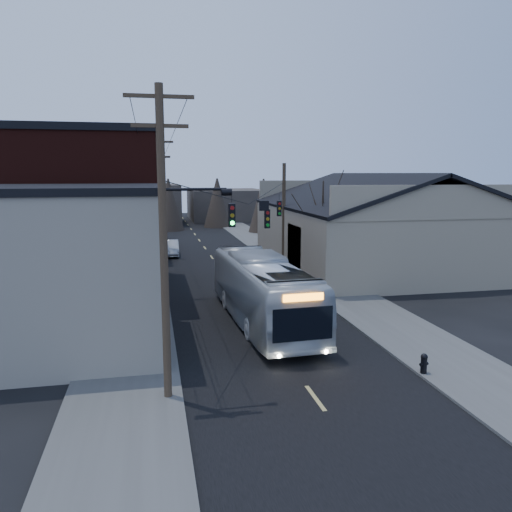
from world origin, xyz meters
The scene contains 15 objects.
ground centered at (0.00, 0.00, 0.00)m, with size 160.00×160.00×0.00m, color black.
road_surface centered at (0.00, 30.00, 0.01)m, with size 9.00×110.00×0.02m, color black.
sidewalk_left centered at (-6.50, 30.00, 0.06)m, with size 4.00×110.00×0.12m, color #474744.
sidewalk_right centered at (6.50, 30.00, 0.06)m, with size 4.00×110.00×0.12m, color #474744.
building_clapboard centered at (-9.00, 9.00, 3.50)m, with size 8.00×8.00×7.00m, color gray.
building_brick centered at (-10.00, 20.00, 5.00)m, with size 10.00×12.00×10.00m, color black.
building_left_far centered at (-9.50, 36.00, 3.50)m, with size 9.00×14.00×7.00m, color #37312C.
warehouse centered at (13.00, 25.00, 2.70)m, with size 16.16×20.60×7.73m.
building_far_left centered at (-6.00, 65.00, 3.00)m, with size 10.00×12.00×6.00m, color #37312C.
building_far_right centered at (7.00, 70.00, 2.50)m, with size 12.00×14.00×5.00m, color #37312C.
bare_tree centered at (6.50, 20.00, 3.60)m, with size 0.40×0.40×7.20m, color black.
utility_lines centered at (-3.11, 24.14, 4.95)m, with size 11.24×45.28×10.50m.
bus centered at (0.13, 10.96, 1.73)m, with size 2.91×12.43×3.46m, color #B5BCC2.
parked_car centered at (-3.71, 33.76, 0.72)m, with size 1.53×4.40×1.45m, color #B3B7BC.
fire_hydrant centered at (4.70, 3.00, 0.54)m, with size 0.38×0.27×0.78m.
Camera 1 is at (-5.36, -13.48, 7.72)m, focal length 35.00 mm.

